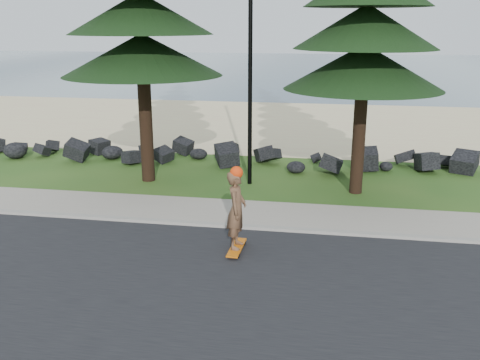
{
  "coord_description": "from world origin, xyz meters",
  "views": [
    {
      "loc": [
        2.58,
        -13.92,
        5.27
      ],
      "look_at": [
        0.21,
        0.0,
        1.07
      ],
      "focal_mm": 40.0,
      "sensor_mm": 36.0,
      "label": 1
    }
  ],
  "objects": [
    {
      "name": "road",
      "position": [
        0.0,
        -4.5,
        0.01
      ],
      "size": [
        160.0,
        7.0,
        0.02
      ],
      "primitive_type": "cube",
      "color": "black",
      "rests_on": "ground"
    },
    {
      "name": "kerb",
      "position": [
        0.0,
        -0.9,
        0.05
      ],
      "size": [
        160.0,
        0.2,
        0.1
      ],
      "primitive_type": "cube",
      "color": "gray",
      "rests_on": "ground"
    },
    {
      "name": "sidewalk",
      "position": [
        0.0,
        0.2,
        0.04
      ],
      "size": [
        160.0,
        2.0,
        0.08
      ],
      "primitive_type": "cube",
      "color": "gray",
      "rests_on": "ground"
    },
    {
      "name": "skateboarder",
      "position": [
        0.54,
        -2.38,
        1.05
      ],
      "size": [
        0.47,
        1.13,
        2.09
      ],
      "rotation": [
        0.0,
        0.0,
        1.54
      ],
      "color": "#D0620C",
      "rests_on": "ground"
    },
    {
      "name": "beach_sand",
      "position": [
        0.0,
        14.5,
        0.01
      ],
      "size": [
        160.0,
        15.0,
        0.01
      ],
      "primitive_type": "cube",
      "color": "beige",
      "rests_on": "ground"
    },
    {
      "name": "ground",
      "position": [
        0.0,
        0.0,
        0.0
      ],
      "size": [
        160.0,
        160.0,
        0.0
      ],
      "primitive_type": "plane",
      "color": "#234D18",
      "rests_on": "ground"
    },
    {
      "name": "ocean",
      "position": [
        0.0,
        51.0,
        0.0
      ],
      "size": [
        160.0,
        58.0,
        0.01
      ],
      "primitive_type": "cube",
      "color": "#314B5E",
      "rests_on": "ground"
    },
    {
      "name": "seawall_boulders",
      "position": [
        0.0,
        5.6,
        0.0
      ],
      "size": [
        60.0,
        2.4,
        1.1
      ],
      "primitive_type": null,
      "color": "black",
      "rests_on": "ground"
    },
    {
      "name": "lamp_post",
      "position": [
        0.0,
        3.2,
        4.13
      ],
      "size": [
        0.25,
        0.14,
        8.14
      ],
      "color": "black",
      "rests_on": "ground"
    }
  ]
}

